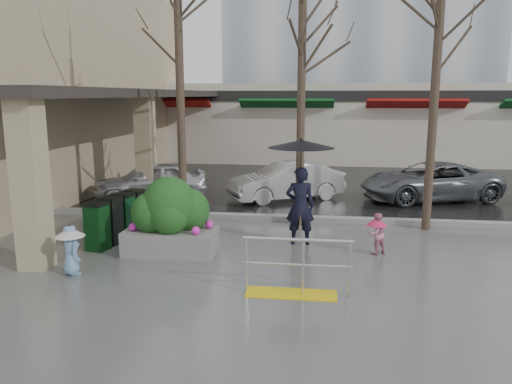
% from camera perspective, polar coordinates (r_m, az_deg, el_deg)
% --- Properties ---
extents(ground, '(120.00, 120.00, 0.00)m').
position_cam_1_polar(ground, '(10.24, -2.88, -8.65)').
color(ground, '#51514F').
rests_on(ground, ground).
extents(street_asphalt, '(120.00, 36.00, 0.01)m').
position_cam_1_polar(street_asphalt, '(31.71, 4.42, 4.78)').
color(street_asphalt, black).
rests_on(street_asphalt, ground).
extents(curb, '(120.00, 0.30, 0.15)m').
position_cam_1_polar(curb, '(14.00, 0.11, -2.89)').
color(curb, gray).
rests_on(curb, ground).
extents(near_building, '(6.00, 18.00, 8.00)m').
position_cam_1_polar(near_building, '(20.54, -24.54, 11.61)').
color(near_building, tan).
rests_on(near_building, ground).
extents(canopy_slab, '(2.80, 18.00, 0.25)m').
position_cam_1_polar(canopy_slab, '(18.68, -13.24, 11.30)').
color(canopy_slab, '#2D2823').
rests_on(canopy_slab, pillar_front).
extents(pillar_front, '(0.55, 0.55, 3.50)m').
position_cam_1_polar(pillar_front, '(10.76, -24.38, 0.98)').
color(pillar_front, tan).
rests_on(pillar_front, ground).
extents(pillar_back, '(0.55, 0.55, 3.50)m').
position_cam_1_polar(pillar_back, '(16.57, -12.49, 4.90)').
color(pillar_back, tan).
rests_on(pillar_back, ground).
extents(storefront_row, '(34.00, 6.74, 4.00)m').
position_cam_1_polar(storefront_row, '(27.48, 8.20, 7.94)').
color(storefront_row, beige).
rests_on(storefront_row, ground).
extents(handrail, '(1.90, 0.50, 1.03)m').
position_cam_1_polar(handrail, '(8.84, 4.46, -9.34)').
color(handrail, yellow).
rests_on(handrail, ground).
extents(tree_west, '(3.20, 3.20, 6.80)m').
position_cam_1_polar(tree_west, '(13.71, -8.85, 17.77)').
color(tree_west, '#382B21').
rests_on(tree_west, ground).
extents(tree_midwest, '(3.20, 3.20, 7.00)m').
position_cam_1_polar(tree_midwest, '(13.21, 5.33, 18.77)').
color(tree_midwest, '#382B21').
rests_on(tree_midwest, ground).
extents(tree_mideast, '(3.20, 3.20, 6.50)m').
position_cam_1_polar(tree_mideast, '(13.42, 20.14, 16.43)').
color(tree_mideast, '#382B21').
rests_on(tree_mideast, ground).
extents(woman, '(1.54, 1.54, 2.49)m').
position_cam_1_polar(woman, '(11.50, 5.12, 1.51)').
color(woman, black).
rests_on(woman, ground).
extents(child_pink, '(0.56, 0.54, 0.92)m').
position_cam_1_polar(child_pink, '(11.26, 13.61, -4.35)').
color(child_pink, pink).
rests_on(child_pink, ground).
extents(child_blue, '(0.57, 0.57, 1.00)m').
position_cam_1_polar(child_blue, '(10.32, -20.44, -5.69)').
color(child_blue, '#709BC8').
rests_on(child_blue, ground).
extents(planter, '(1.98, 1.17, 1.72)m').
position_cam_1_polar(planter, '(11.05, -9.74, -2.86)').
color(planter, slate).
rests_on(planter, ground).
extents(news_boxes, '(0.85, 2.03, 1.11)m').
position_cam_1_polar(news_boxes, '(12.36, -15.54, -2.90)').
color(news_boxes, '#0D3C15').
rests_on(news_boxes, ground).
extents(car_a, '(3.98, 2.90, 1.26)m').
position_cam_1_polar(car_a, '(17.01, -12.04, 1.26)').
color(car_a, silver).
rests_on(car_a, ground).
extents(car_b, '(3.98, 3.05, 1.26)m').
position_cam_1_polar(car_b, '(16.59, 3.51, 1.25)').
color(car_b, beige).
rests_on(car_b, ground).
extents(car_c, '(4.94, 3.31, 1.26)m').
position_cam_1_polar(car_c, '(17.49, 19.25, 1.15)').
color(car_c, slate).
rests_on(car_c, ground).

